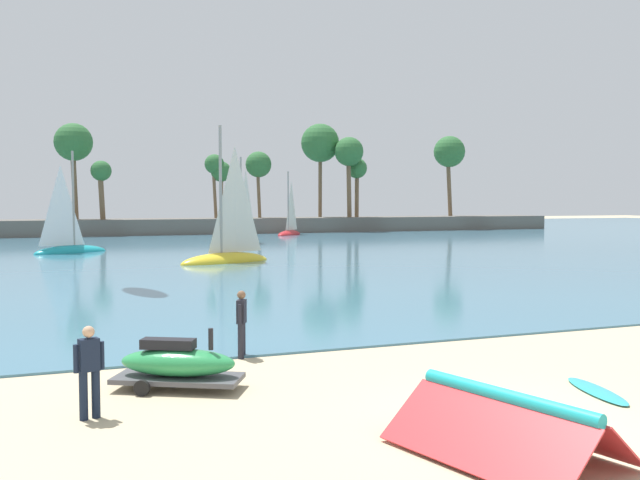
% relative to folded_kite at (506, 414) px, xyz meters
% --- Properties ---
extents(ground_plane, '(260.00, 260.00, 0.00)m').
position_rel_folded_kite_xyz_m(ground_plane, '(0.94, 1.21, -0.64)').
color(ground_plane, '#CCB78E').
extents(sea, '(220.00, 102.96, 0.06)m').
position_rel_folded_kite_xyz_m(sea, '(0.94, 59.19, -0.61)').
color(sea, teal).
rests_on(sea, ground).
extents(palm_headland, '(107.35, 6.95, 13.40)m').
position_rel_folded_kite_xyz_m(palm_headland, '(2.78, 70.82, 2.90)').
color(palm_headland, '#605B54').
rests_on(palm_headland, ground).
extents(folded_kite, '(3.03, 3.77, 0.98)m').
position_rel_folded_kite_xyz_m(folded_kite, '(0.00, 0.00, 0.00)').
color(folded_kite, red).
rests_on(folded_kite, ground).
extents(watercraft_on_trailer, '(2.77, 2.10, 1.28)m').
position_rel_folded_kite_xyz_m(watercraft_on_trailer, '(-4.08, 5.48, -0.12)').
color(watercraft_on_trailer, '#4C4C51').
rests_on(watercraft_on_trailer, ground).
extents(person_rigging_by_gear, '(0.53, 0.29, 1.67)m').
position_rel_folded_kite_xyz_m(person_rigging_by_gear, '(-5.83, 4.09, 0.25)').
color(person_rigging_by_gear, '#141E33').
rests_on(person_rigging_by_gear, ground).
extents(person_at_waterline, '(0.32, 0.51, 1.67)m').
position_rel_folded_kite_xyz_m(person_at_waterline, '(-2.14, 7.79, 0.25)').
color(person_at_waterline, '#23232D').
rests_on(person_at_waterline, ground).
extents(surfboard, '(0.95, 2.16, 0.08)m').
position_rel_folded_kite_xyz_m(surfboard, '(3.80, 2.26, -0.60)').
color(surfboard, '#2DA8B2').
rests_on(surfboard, ground).
extents(sailboat_near_shore, '(5.66, 3.87, 7.96)m').
position_rel_folded_kite_xyz_m(sailboat_near_shore, '(-5.79, 44.71, 0.14)').
color(sailboat_near_shore, teal).
rests_on(sailboat_near_shore, sea).
extents(sailboat_mid_bay, '(4.57, 4.93, 7.51)m').
position_rel_folded_kite_xyz_m(sailboat_mid_bay, '(17.36, 64.02, 0.09)').
color(sailboat_mid_bay, red).
rests_on(sailboat_mid_bay, sea).
extents(sailboat_toward_headland, '(6.45, 3.91, 8.98)m').
position_rel_folded_kite_xyz_m(sailboat_toward_headland, '(3.28, 33.11, 0.23)').
color(sailboat_toward_headland, yellow).
rests_on(sailboat_toward_headland, sea).
extents(sailboat_far_left, '(5.00, 5.34, 8.17)m').
position_rel_folded_kite_xyz_m(sailboat_far_left, '(8.79, 50.89, 0.15)').
color(sailboat_far_left, white).
rests_on(sailboat_far_left, sea).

